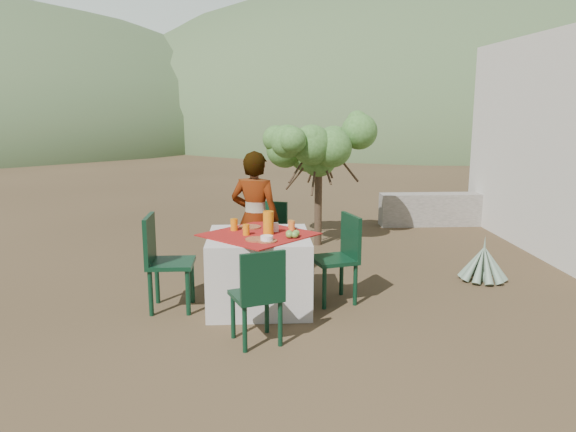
{
  "coord_description": "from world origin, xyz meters",
  "views": [
    {
      "loc": [
        0.2,
        -5.9,
        2.05
      ],
      "look_at": [
        0.53,
        0.03,
        0.86
      ],
      "focal_mm": 35.0,
      "sensor_mm": 36.0,
      "label": 1
    }
  ],
  "objects_px": {
    "table": "(259,270)",
    "chair_near": "(259,293)",
    "chair_far": "(268,235)",
    "juice_pitcher": "(268,223)",
    "chair_left": "(162,258)",
    "person": "(255,219)",
    "shrub_tree": "(322,154)",
    "agave": "(483,264)",
    "chair_right": "(341,254)"
  },
  "relations": [
    {
      "from": "chair_right",
      "to": "agave",
      "type": "xyz_separation_m",
      "value": [
        1.79,
        0.6,
        -0.31
      ]
    },
    {
      "from": "chair_right",
      "to": "person",
      "type": "distance_m",
      "value": 1.12
    },
    {
      "from": "chair_left",
      "to": "shrub_tree",
      "type": "relative_size",
      "value": 0.57
    },
    {
      "from": "chair_near",
      "to": "agave",
      "type": "bearing_deg",
      "value": -167.74
    },
    {
      "from": "table",
      "to": "chair_right",
      "type": "relative_size",
      "value": 1.41
    },
    {
      "from": "table",
      "to": "chair_near",
      "type": "bearing_deg",
      "value": -90.26
    },
    {
      "from": "chair_left",
      "to": "chair_far",
      "type": "bearing_deg",
      "value": -43.19
    },
    {
      "from": "chair_left",
      "to": "person",
      "type": "bearing_deg",
      "value": -50.56
    },
    {
      "from": "table",
      "to": "juice_pitcher",
      "type": "height_order",
      "value": "juice_pitcher"
    },
    {
      "from": "chair_near",
      "to": "person",
      "type": "bearing_deg",
      "value": -108.9
    },
    {
      "from": "chair_right",
      "to": "juice_pitcher",
      "type": "bearing_deg",
      "value": -96.74
    },
    {
      "from": "shrub_tree",
      "to": "juice_pitcher",
      "type": "xyz_separation_m",
      "value": [
        -0.83,
        -2.59,
        -0.46
      ]
    },
    {
      "from": "chair_right",
      "to": "chair_near",
      "type": "bearing_deg",
      "value": -54.48
    },
    {
      "from": "juice_pitcher",
      "to": "chair_near",
      "type": "bearing_deg",
      "value": -96.19
    },
    {
      "from": "chair_far",
      "to": "juice_pitcher",
      "type": "distance_m",
      "value": 1.19
    },
    {
      "from": "table",
      "to": "chair_far",
      "type": "xyz_separation_m",
      "value": [
        0.12,
        1.1,
        0.11
      ]
    },
    {
      "from": "chair_near",
      "to": "agave",
      "type": "height_order",
      "value": "chair_near"
    },
    {
      "from": "person",
      "to": "juice_pitcher",
      "type": "distance_m",
      "value": 0.76
    },
    {
      "from": "table",
      "to": "chair_far",
      "type": "relative_size",
      "value": 1.47
    },
    {
      "from": "table",
      "to": "agave",
      "type": "relative_size",
      "value": 2.17
    },
    {
      "from": "table",
      "to": "agave",
      "type": "bearing_deg",
      "value": 14.79
    },
    {
      "from": "chair_far",
      "to": "shrub_tree",
      "type": "relative_size",
      "value": 0.52
    },
    {
      "from": "table",
      "to": "chair_left",
      "type": "distance_m",
      "value": 0.98
    },
    {
      "from": "chair_left",
      "to": "shrub_tree",
      "type": "xyz_separation_m",
      "value": [
        1.9,
        2.62,
        0.8
      ]
    },
    {
      "from": "chair_right",
      "to": "agave",
      "type": "relative_size",
      "value": 1.54
    },
    {
      "from": "shrub_tree",
      "to": "chair_far",
      "type": "bearing_deg",
      "value": -119.05
    },
    {
      "from": "agave",
      "to": "table",
      "type": "bearing_deg",
      "value": -165.21
    },
    {
      "from": "table",
      "to": "juice_pitcher",
      "type": "relative_size",
      "value": 5.49
    },
    {
      "from": "agave",
      "to": "juice_pitcher",
      "type": "height_order",
      "value": "juice_pitcher"
    },
    {
      "from": "chair_far",
      "to": "chair_right",
      "type": "bearing_deg",
      "value": -32.44
    },
    {
      "from": "chair_left",
      "to": "chair_right",
      "type": "distance_m",
      "value": 1.83
    },
    {
      "from": "person",
      "to": "shrub_tree",
      "type": "height_order",
      "value": "shrub_tree"
    },
    {
      "from": "person",
      "to": "chair_near",
      "type": "bearing_deg",
      "value": 110.02
    },
    {
      "from": "chair_right",
      "to": "juice_pitcher",
      "type": "relative_size",
      "value": 3.9
    },
    {
      "from": "table",
      "to": "chair_left",
      "type": "height_order",
      "value": "chair_left"
    },
    {
      "from": "agave",
      "to": "chair_far",
      "type": "bearing_deg",
      "value": 170.92
    },
    {
      "from": "table",
      "to": "shrub_tree",
      "type": "relative_size",
      "value": 0.77
    },
    {
      "from": "chair_far",
      "to": "chair_left",
      "type": "bearing_deg",
      "value": -111.91
    },
    {
      "from": "table",
      "to": "shrub_tree",
      "type": "distance_m",
      "value": 2.89
    },
    {
      "from": "table",
      "to": "chair_near",
      "type": "distance_m",
      "value": 0.98
    },
    {
      "from": "shrub_tree",
      "to": "agave",
      "type": "height_order",
      "value": "shrub_tree"
    },
    {
      "from": "shrub_tree",
      "to": "chair_left",
      "type": "bearing_deg",
      "value": -125.97
    },
    {
      "from": "person",
      "to": "shrub_tree",
      "type": "xyz_separation_m",
      "value": [
        0.97,
        1.86,
        0.57
      ]
    },
    {
      "from": "chair_near",
      "to": "agave",
      "type": "xyz_separation_m",
      "value": [
        2.65,
        1.68,
        -0.27
      ]
    },
    {
      "from": "table",
      "to": "person",
      "type": "height_order",
      "value": "person"
    },
    {
      "from": "chair_far",
      "to": "person",
      "type": "bearing_deg",
      "value": -90.55
    },
    {
      "from": "chair_far",
      "to": "chair_right",
      "type": "height_order",
      "value": "chair_right"
    },
    {
      "from": "table",
      "to": "chair_right",
      "type": "height_order",
      "value": "chair_right"
    },
    {
      "from": "chair_far",
      "to": "table",
      "type": "bearing_deg",
      "value": -74.77
    },
    {
      "from": "table",
      "to": "shrub_tree",
      "type": "height_order",
      "value": "shrub_tree"
    }
  ]
}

